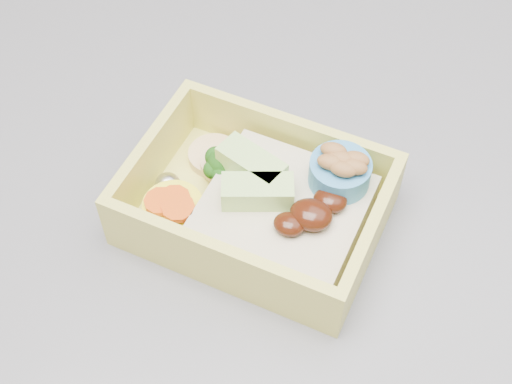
# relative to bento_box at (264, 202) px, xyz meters

# --- Properties ---
(bento_box) EXTENTS (0.17, 0.13, 0.06)m
(bento_box) POSITION_rel_bento_box_xyz_m (0.00, 0.00, 0.00)
(bento_box) COLOR #DAD45A
(bento_box) RESTS_ON island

